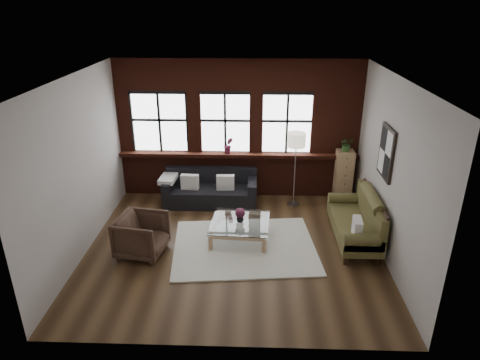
{
  "coord_description": "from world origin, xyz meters",
  "views": [
    {
      "loc": [
        0.36,
        -6.96,
        4.39
      ],
      "look_at": [
        0.1,
        0.6,
        1.15
      ],
      "focal_mm": 32.0,
      "sensor_mm": 36.0,
      "label": 1
    }
  ],
  "objects_px": {
    "dark_sofa": "(210,188)",
    "armchair": "(142,235)",
    "vase": "(240,218)",
    "floor_lamp": "(295,167)",
    "drawer_chest": "(343,176)",
    "vintage_settee": "(354,218)",
    "coffee_table": "(240,230)"
  },
  "relations": [
    {
      "from": "armchair",
      "to": "vase",
      "type": "bearing_deg",
      "value": -61.63
    },
    {
      "from": "vintage_settee",
      "to": "armchair",
      "type": "relative_size",
      "value": 2.25
    },
    {
      "from": "dark_sofa",
      "to": "armchair",
      "type": "xyz_separation_m",
      "value": [
        -1.05,
        -2.14,
        0.0
      ]
    },
    {
      "from": "coffee_table",
      "to": "vase",
      "type": "relative_size",
      "value": 7.2
    },
    {
      "from": "floor_lamp",
      "to": "vintage_settee",
      "type": "bearing_deg",
      "value": -56.87
    },
    {
      "from": "armchair",
      "to": "floor_lamp",
      "type": "relative_size",
      "value": 0.45
    },
    {
      "from": "armchair",
      "to": "drawer_chest",
      "type": "relative_size",
      "value": 0.68
    },
    {
      "from": "coffee_table",
      "to": "vase",
      "type": "height_order",
      "value": "vase"
    },
    {
      "from": "coffee_table",
      "to": "drawer_chest",
      "type": "distance_m",
      "value": 2.94
    },
    {
      "from": "armchair",
      "to": "coffee_table",
      "type": "height_order",
      "value": "armchair"
    },
    {
      "from": "armchair",
      "to": "floor_lamp",
      "type": "bearing_deg",
      "value": -44.15
    },
    {
      "from": "dark_sofa",
      "to": "drawer_chest",
      "type": "distance_m",
      "value": 3.05
    },
    {
      "from": "dark_sofa",
      "to": "vintage_settee",
      "type": "relative_size",
      "value": 1.12
    },
    {
      "from": "floor_lamp",
      "to": "drawer_chest",
      "type": "bearing_deg",
      "value": 11.16
    },
    {
      "from": "coffee_table",
      "to": "drawer_chest",
      "type": "height_order",
      "value": "drawer_chest"
    },
    {
      "from": "dark_sofa",
      "to": "floor_lamp",
      "type": "height_order",
      "value": "floor_lamp"
    },
    {
      "from": "armchair",
      "to": "floor_lamp",
      "type": "distance_m",
      "value": 3.69
    },
    {
      "from": "vintage_settee",
      "to": "floor_lamp",
      "type": "distance_m",
      "value": 1.92
    },
    {
      "from": "armchair",
      "to": "coffee_table",
      "type": "bearing_deg",
      "value": -61.63
    },
    {
      "from": "armchair",
      "to": "floor_lamp",
      "type": "height_order",
      "value": "floor_lamp"
    },
    {
      "from": "dark_sofa",
      "to": "vintage_settee",
      "type": "distance_m",
      "value": 3.31
    },
    {
      "from": "dark_sofa",
      "to": "vase",
      "type": "height_order",
      "value": "dark_sofa"
    },
    {
      "from": "vase",
      "to": "vintage_settee",
      "type": "bearing_deg",
      "value": -0.45
    },
    {
      "from": "armchair",
      "to": "coffee_table",
      "type": "xyz_separation_m",
      "value": [
        1.78,
        0.6,
        -0.2
      ]
    },
    {
      "from": "coffee_table",
      "to": "dark_sofa",
      "type": "bearing_deg",
      "value": 115.35
    },
    {
      "from": "drawer_chest",
      "to": "floor_lamp",
      "type": "relative_size",
      "value": 0.66
    },
    {
      "from": "armchair",
      "to": "drawer_chest",
      "type": "height_order",
      "value": "drawer_chest"
    },
    {
      "from": "dark_sofa",
      "to": "armchair",
      "type": "relative_size",
      "value": 2.51
    },
    {
      "from": "dark_sofa",
      "to": "armchair",
      "type": "height_order",
      "value": "armchair"
    },
    {
      "from": "vintage_settee",
      "to": "armchair",
      "type": "xyz_separation_m",
      "value": [
        -3.97,
        -0.58,
        -0.12
      ]
    },
    {
      "from": "vase",
      "to": "armchair",
      "type": "bearing_deg",
      "value": -161.41
    },
    {
      "from": "vintage_settee",
      "to": "vase",
      "type": "distance_m",
      "value": 2.19
    }
  ]
}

